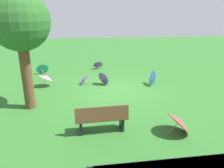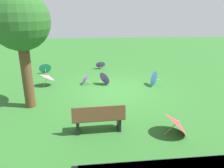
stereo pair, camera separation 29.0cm
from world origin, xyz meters
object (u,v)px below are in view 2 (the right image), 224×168
Objects in this scene: parasol_teal_1 at (45,68)px; parasol_purple_2 at (100,64)px; park_bench at (99,118)px; shade_tree at (20,23)px; parasol_purple_1 at (85,79)px; parasol_blue_0 at (152,78)px; parasol_purple_3 at (105,78)px; parasol_red_2 at (177,123)px; parasol_pink_0 at (48,76)px.

parasol_teal_1 is 3.40m from parasol_purple_2.
park_bench is 7.48m from parasol_teal_1.
shade_tree is at bearing 95.23° from parasol_teal_1.
parasol_purple_2 is at bearing -117.25° from shade_tree.
parasol_purple_1 is at bearing 137.32° from parasol_teal_1.
parasol_purple_2 is at bearing -54.56° from parasol_blue_0.
park_bench is 2.26× the size of parasol_purple_3.
park_bench is 4.30m from shade_tree.
parasol_purple_1 is at bearing -58.59° from parasol_red_2.
parasol_red_2 reaches higher than parasol_blue_0.
park_bench is at bearing 118.10° from parasol_pink_0.
parasol_purple_1 is 3.18m from parasol_purple_2.
parasol_blue_0 is 4.29m from parasol_purple_2.
park_bench is 1.62× the size of parasol_red_2.
parasol_purple_2 is at bearing -165.94° from parasol_teal_1.
shade_tree is 5.64× the size of parasol_blue_0.
parasol_pink_0 reaches higher than parasol_teal_1.
park_bench is 7.66m from parasol_purple_2.
parasol_pink_0 is (2.42, -4.53, 0.01)m from park_bench.
parasol_teal_1 is at bearing -74.40° from parasol_pink_0.
parasol_red_2 is (-4.97, 2.38, -2.78)m from shade_tree.
parasol_red_2 is 1.55× the size of parasol_purple_2.
shade_tree is 5.53m from parasol_teal_1.
park_bench reaches higher than parasol_teal_1.
parasol_purple_3 is at bearing -8.89° from parasol_blue_0.
shade_tree reaches higher than parasol_teal_1.
shade_tree is 6.94× the size of parasol_purple_1.
parasol_blue_0 is 6.37m from parasol_teal_1.
parasol_red_2 is at bearing 85.14° from parasol_blue_0.
park_bench is at bearing 88.20° from parasol_purple_2.
parasol_blue_0 is at bearing 125.44° from parasol_purple_2.
parasol_pink_0 is 1.79m from parasol_purple_1.
parasol_pink_0 is at bearing 49.62° from parasol_purple_2.
shade_tree is at bearing 62.75° from parasol_purple_2.
park_bench is 2.64× the size of parasol_purple_1.
park_bench is 4.54m from parasol_purple_3.
parasol_teal_1 is at bearing -24.73° from parasol_blue_0.
parasol_purple_3 is (-0.17, 3.13, 0.03)m from parasol_purple_2.
parasol_pink_0 reaches higher than parasol_purple_2.
parasol_purple_2 is (2.11, -7.95, -0.08)m from parasol_red_2.
parasol_purple_1 is at bearing -82.10° from park_bench.
shade_tree is at bearing 21.20° from parasol_blue_0.
parasol_purple_3 is at bearing 179.93° from parasol_pink_0.
shade_tree is (2.63, -2.09, 2.69)m from park_bench.
parasol_teal_1 reaches higher than parasol_purple_1.
parasol_purple_1 is 5.72m from parasol_red_2.
shade_tree reaches higher than parasol_purple_2.
shade_tree is at bearing -25.57° from parasol_red_2.
parasol_teal_1 is at bearing 14.06° from parasol_purple_2.
parasol_pink_0 is (-0.21, -2.44, -2.68)m from shade_tree.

